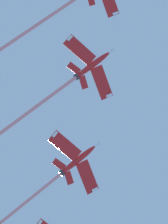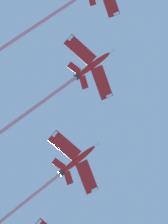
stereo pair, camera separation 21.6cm
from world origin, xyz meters
name	(u,v)px [view 1 (the left image)]	position (x,y,z in m)	size (l,w,h in m)	color
jet_lead	(73,1)	(-10.95, -24.16, 137.27)	(38.49, 34.38, 20.58)	red
jet_second	(72,80)	(-30.87, -18.38, 130.80)	(32.92, 29.61, 17.96)	red
jet_third	(62,173)	(-54.73, -14.06, 125.75)	(31.62, 28.37, 17.19)	red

